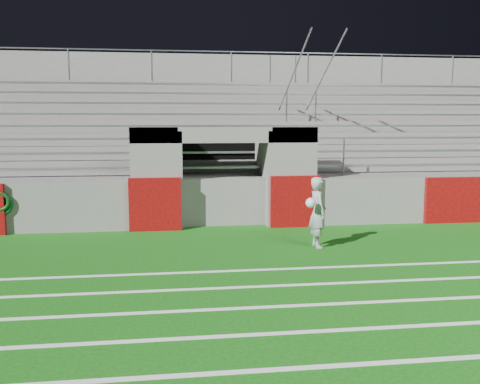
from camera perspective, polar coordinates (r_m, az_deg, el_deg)
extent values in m
plane|color=#10520D|center=(10.94, 0.24, -6.96)|extent=(90.00, 90.00, 0.00)
cube|color=white|center=(6.30, 6.94, -18.11)|extent=(28.00, 0.09, 0.01)
cube|color=white|center=(7.19, 4.85, -14.75)|extent=(28.00, 0.09, 0.01)
cube|color=white|center=(8.10, 3.27, -12.13)|extent=(28.00, 0.09, 0.01)
cube|color=white|center=(9.03, 2.04, -10.03)|extent=(28.00, 0.09, 0.01)
cube|color=white|center=(9.98, 1.05, -8.33)|extent=(28.00, 0.09, 0.01)
cube|color=slate|center=(14.06, -9.05, 1.55)|extent=(1.20, 1.00, 2.60)
cube|color=slate|center=(14.44, 5.39, 1.76)|extent=(1.20, 1.00, 2.60)
cube|color=black|center=(15.83, -2.39, 2.10)|extent=(2.60, 0.20, 2.50)
cube|color=slate|center=(14.67, -6.46, 1.64)|extent=(0.10, 2.20, 2.50)
cube|color=slate|center=(14.90, 2.42, 1.77)|extent=(0.10, 2.20, 2.50)
cube|color=slate|center=(14.07, -1.76, 6.13)|extent=(4.80, 1.00, 0.40)
cube|color=slate|center=(17.97, -3.03, 2.41)|extent=(26.00, 8.00, 0.20)
cube|color=slate|center=(18.03, -3.02, 0.43)|extent=(26.00, 8.00, 1.05)
cube|color=#620809|center=(13.59, -9.05, -1.31)|extent=(1.30, 0.15, 1.35)
cube|color=#620809|center=(13.98, 5.87, -1.01)|extent=(1.30, 0.15, 1.35)
cube|color=#620809|center=(15.77, 22.71, -0.78)|extent=(2.20, 0.15, 1.25)
cube|color=#93969B|center=(15.04, -2.11, 2.66)|extent=(23.00, 0.28, 0.06)
cube|color=slate|center=(15.89, -2.42, 2.81)|extent=(24.00, 0.75, 0.38)
cube|color=#93969B|center=(15.76, -2.39, 4.26)|extent=(23.00, 0.28, 0.06)
cube|color=slate|center=(16.62, -2.66, 3.66)|extent=(24.00, 0.75, 0.76)
cube|color=#93969B|center=(16.49, -2.64, 5.72)|extent=(23.00, 0.28, 0.06)
cube|color=slate|center=(17.35, -2.89, 4.45)|extent=(24.00, 0.75, 1.14)
cube|color=#93969B|center=(17.23, -2.88, 7.06)|extent=(23.00, 0.28, 0.06)
cube|color=slate|center=(18.09, -3.10, 5.17)|extent=(24.00, 0.75, 1.52)
cube|color=#93969B|center=(17.98, -3.09, 8.28)|extent=(23.00, 0.28, 0.06)
cube|color=slate|center=(18.83, -3.29, 5.84)|extent=(24.00, 0.75, 1.90)
cube|color=#93969B|center=(18.73, -3.29, 9.41)|extent=(23.00, 0.28, 0.06)
cube|color=slate|center=(19.57, -3.47, 6.45)|extent=(24.00, 0.75, 2.28)
cube|color=#93969B|center=(19.50, -3.48, 10.44)|extent=(23.00, 0.28, 0.06)
cube|color=slate|center=(20.32, -3.64, 7.02)|extent=(24.00, 0.75, 2.66)
cube|color=#93969B|center=(20.27, -3.65, 11.40)|extent=(23.00, 0.28, 0.06)
cube|color=slate|center=(20.99, -3.77, 7.21)|extent=(26.00, 0.60, 5.29)
cylinder|color=#A5A8AD|center=(15.20, 7.42, 3.72)|extent=(0.05, 0.05, 1.00)
cylinder|color=#A5A8AD|center=(18.09, 4.99, 9.15)|extent=(0.05, 0.05, 1.00)
cylinder|color=#A5A8AD|center=(21.12, 3.20, 13.04)|extent=(0.05, 0.05, 1.00)
cylinder|color=#A5A8AD|center=(18.11, 5.01, 10.73)|extent=(0.05, 6.02, 3.08)
cylinder|color=#A5A8AD|center=(15.49, 11.00, 3.71)|extent=(0.05, 0.05, 1.00)
cylinder|color=#A5A8AD|center=(18.34, 8.08, 9.08)|extent=(0.05, 0.05, 1.00)
cylinder|color=#A5A8AD|center=(21.33, 5.90, 12.96)|extent=(0.05, 0.05, 1.00)
cylinder|color=#A5A8AD|center=(18.36, 8.11, 10.64)|extent=(0.05, 6.02, 3.08)
cylinder|color=#A5A8AD|center=(21.05, -17.83, 12.86)|extent=(0.05, 0.05, 1.10)
cylinder|color=#A5A8AD|center=(20.76, -9.43, 13.19)|extent=(0.05, 0.05, 1.10)
cylinder|color=#A5A8AD|center=(20.90, -0.95, 13.25)|extent=(0.05, 0.05, 1.10)
cylinder|color=#A5A8AD|center=(21.46, 7.24, 13.04)|extent=(0.05, 0.05, 1.10)
cylinder|color=#A5A8AD|center=(22.42, 14.85, 12.61)|extent=(0.05, 0.05, 1.10)
cylinder|color=#A5A8AD|center=(23.71, 21.71, 12.04)|extent=(0.05, 0.05, 1.10)
cylinder|color=#A5A8AD|center=(20.87, -3.78, 14.77)|extent=(24.00, 0.05, 0.05)
imported|color=#9EA4A7|center=(11.78, 8.29, -2.15)|extent=(0.40, 0.58, 1.55)
sphere|color=white|center=(11.40, 7.55, -1.16)|extent=(0.22, 0.22, 0.22)
torus|color=#0C3C19|center=(14.16, -24.17, -1.17)|extent=(0.60, 0.11, 0.60)
torus|color=#0B3A0F|center=(14.11, -24.24, -0.94)|extent=(0.49, 0.09, 0.49)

